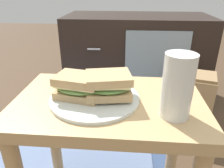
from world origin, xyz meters
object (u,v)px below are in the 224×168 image
Objects in this scene: plate at (95,98)px; sandwich_front at (79,86)px; paper_bag at (192,103)px; tv_cabinet at (136,57)px; beer_glass at (177,87)px; sandwich_back at (110,85)px; coaster at (178,90)px.

plate is 0.06m from sandwich_front.
plate reaches higher than paper_bag.
beer_glass is (0.07, -1.02, 0.25)m from tv_cabinet.
sandwich_back is at bearing 0.62° from sandwich_front.
paper_bag is at bearing -54.98° from tv_cabinet.
sandwich_front is at bearing -133.66° from paper_bag.
plate is (-0.14, -0.95, 0.17)m from tv_cabinet.
coaster is 0.56m from paper_bag.
sandwich_back is at bearing 0.62° from plate.
tv_cabinet is at bearing 94.20° from beer_glass.
tv_cabinet is 5.80× the size of beer_glass.
sandwich_front is 0.27m from beer_glass.
tv_cabinet is 0.55m from paper_bag.
coaster is at bearing 15.27° from sandwich_front.
coaster is at bearing -82.51° from tv_cabinet.
tv_cabinet is 0.90m from coaster.
sandwich_back is 0.91× the size of beer_glass.
sandwich_back is 0.19m from beer_glass.
sandwich_back is 0.74m from paper_bag.
paper_bag is at bearing 66.21° from coaster.
beer_glass is (0.22, -0.06, 0.08)m from plate.
paper_bag is (0.49, 0.52, -0.33)m from sandwich_front.
sandwich_front is 0.32m from coaster.
paper_bag is at bearing 51.99° from sandwich_back.
paper_bag is (0.23, 0.58, -0.37)m from beer_glass.
coaster is 0.23× the size of paper_bag.
sandwich_front is at bearing 166.39° from beer_glass.
sandwich_back is (-0.10, -0.95, 0.22)m from tv_cabinet.
coaster is at bearing 17.69° from plate.
beer_glass is (0.26, -0.06, 0.04)m from sandwich_front.
beer_glass reaches higher than tv_cabinet.
plate is 0.74× the size of paper_bag.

